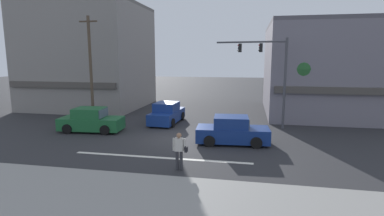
# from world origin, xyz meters

# --- Properties ---
(ground_plane) EXTENTS (120.00, 120.00, 0.00)m
(ground_plane) POSITION_xyz_m (0.00, 0.00, 0.00)
(ground_plane) COLOR #2B2B2D
(lane_marking_stripe) EXTENTS (9.00, 0.24, 0.01)m
(lane_marking_stripe) POSITION_xyz_m (0.00, -3.50, 0.00)
(lane_marking_stripe) COLOR silver
(lane_marking_stripe) RESTS_ON ground
(sidewalk_curb) EXTENTS (40.00, 5.00, 0.16)m
(sidewalk_curb) POSITION_xyz_m (0.00, -8.50, 0.08)
(sidewalk_curb) COLOR gray
(sidewalk_curb) RESTS_ON ground
(building_left_block) EXTENTS (10.46, 9.80, 10.02)m
(building_left_block) POSITION_xyz_m (-11.52, 10.60, 5.01)
(building_left_block) COLOR gray
(building_left_block) RESTS_ON ground
(building_right_corner) EXTENTS (10.56, 11.43, 7.77)m
(building_right_corner) POSITION_xyz_m (10.95, 10.94, 3.88)
(building_right_corner) COLOR slate
(building_right_corner) RESTS_ON ground
(street_tree) EXTENTS (3.17, 3.17, 5.66)m
(street_tree) POSITION_xyz_m (7.92, 6.84, 4.05)
(street_tree) COLOR #4C3823
(street_tree) RESTS_ON ground
(utility_pole_near_left) EXTENTS (1.40, 0.22, 7.88)m
(utility_pole_near_left) POSITION_xyz_m (-7.48, 3.53, 4.09)
(utility_pole_near_left) COLOR brown
(utility_pole_near_left) RESTS_ON ground
(traffic_light_mast) EXTENTS (4.86, 0.78, 6.20)m
(traffic_light_mast) POSITION_xyz_m (5.58, 4.29, 4.18)
(traffic_light_mast) COLOR #47474C
(traffic_light_mast) RESTS_ON ground
(sedan_approaching_near) EXTENTS (2.04, 4.18, 1.58)m
(sedan_approaching_near) POSITION_xyz_m (-1.86, 4.29, 0.71)
(sedan_approaching_near) COLOR navy
(sedan_approaching_near) RESTS_ON ground
(sedan_crossing_leftbound) EXTENTS (4.21, 2.09, 1.58)m
(sedan_crossing_leftbound) POSITION_xyz_m (3.31, -0.29, 0.71)
(sedan_crossing_leftbound) COLOR navy
(sedan_crossing_leftbound) RESTS_ON ground
(sedan_parked_curbside) EXTENTS (4.22, 2.11, 1.58)m
(sedan_parked_curbside) POSITION_xyz_m (-6.13, 0.83, 0.71)
(sedan_parked_curbside) COLOR #1E6033
(sedan_parked_curbside) RESTS_ON ground
(pedestrian_foreground_with_bag) EXTENTS (0.67, 0.29, 1.67)m
(pedestrian_foreground_with_bag) POSITION_xyz_m (1.30, -4.90, 0.95)
(pedestrian_foreground_with_bag) COLOR #333338
(pedestrian_foreground_with_bag) RESTS_ON ground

